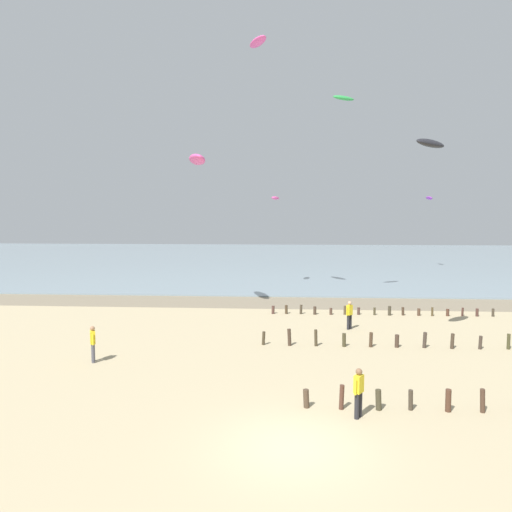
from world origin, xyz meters
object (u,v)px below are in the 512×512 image
(kite_aloft_2, at_px, (344,98))
(kite_aloft_3, at_px, (431,143))
(kite_aloft_4, at_px, (197,160))
(kite_aloft_5, at_px, (275,198))
(kite_aloft_1, at_px, (429,198))
(person_nearest_camera, at_px, (349,314))
(person_mid_beach, at_px, (359,391))
(person_by_waterline, at_px, (93,343))
(kite_aloft_0, at_px, (258,42))

(kite_aloft_2, distance_m, kite_aloft_3, 14.66)
(kite_aloft_4, height_order, kite_aloft_5, kite_aloft_4)
(kite_aloft_1, relative_size, kite_aloft_4, 0.61)
(person_nearest_camera, distance_m, person_mid_beach, 12.52)
(person_by_waterline, bearing_deg, kite_aloft_2, 52.18)
(person_nearest_camera, distance_m, kite_aloft_1, 36.27)
(person_mid_beach, bearing_deg, kite_aloft_0, 102.03)
(person_nearest_camera, relative_size, kite_aloft_3, 0.73)
(person_nearest_camera, height_order, kite_aloft_3, kite_aloft_3)
(kite_aloft_3, bearing_deg, kite_aloft_2, 59.53)
(kite_aloft_2, bearing_deg, person_by_waterline, -159.78)
(person_by_waterline, bearing_deg, kite_aloft_3, 13.82)
(kite_aloft_2, bearing_deg, person_mid_beach, -126.99)
(kite_aloft_0, bearing_deg, kite_aloft_5, 144.36)
(kite_aloft_2, bearing_deg, kite_aloft_4, 174.22)
(person_nearest_camera, distance_m, kite_aloft_2, 18.20)
(person_by_waterline, relative_size, kite_aloft_2, 0.84)
(person_nearest_camera, relative_size, kite_aloft_0, 0.64)
(kite_aloft_5, bearing_deg, person_mid_beach, 17.07)
(kite_aloft_0, relative_size, kite_aloft_5, 1.36)
(kite_aloft_3, bearing_deg, person_mid_beach, -160.40)
(person_nearest_camera, distance_m, kite_aloft_3, 10.67)
(person_by_waterline, xyz_separation_m, kite_aloft_2, (13.40, 17.26, 15.13))
(kite_aloft_1, height_order, kite_aloft_4, kite_aloft_4)
(person_by_waterline, xyz_separation_m, kite_aloft_4, (2.70, 12.00, 9.81))
(kite_aloft_1, xyz_separation_m, kite_aloft_3, (-10.60, -35.57, 1.48))
(kite_aloft_3, distance_m, kite_aloft_4, 15.77)
(kite_aloft_1, height_order, kite_aloft_3, kite_aloft_3)
(kite_aloft_2, bearing_deg, kite_aloft_0, 149.79)
(kite_aloft_4, relative_size, kite_aloft_5, 1.73)
(person_nearest_camera, bearing_deg, kite_aloft_0, 121.72)
(person_by_waterline, height_order, kite_aloft_4, kite_aloft_4)
(person_by_waterline, bearing_deg, kite_aloft_5, 71.95)
(person_mid_beach, relative_size, kite_aloft_3, 0.73)
(person_by_waterline, bearing_deg, person_mid_beach, -24.84)
(person_nearest_camera, distance_m, person_by_waterline, 14.64)
(person_mid_beach, height_order, person_by_waterline, same)
(person_nearest_camera, relative_size, kite_aloft_1, 0.82)
(kite_aloft_0, xyz_separation_m, kite_aloft_2, (6.75, 0.21, -4.35))
(person_mid_beach, bearing_deg, kite_aloft_5, 96.80)
(person_nearest_camera, xyz_separation_m, kite_aloft_4, (-10.07, 4.84, 9.81))
(kite_aloft_2, distance_m, kite_aloft_4, 13.06)
(person_nearest_camera, height_order, kite_aloft_5, kite_aloft_5)
(person_by_waterline, height_order, kite_aloft_5, kite_aloft_5)
(person_by_waterline, height_order, kite_aloft_3, kite_aloft_3)
(person_by_waterline, xyz_separation_m, kite_aloft_1, (26.88, 39.57, 8.10))
(person_mid_beach, distance_m, kite_aloft_1, 48.13)
(person_mid_beach, height_order, kite_aloft_3, kite_aloft_3)
(kite_aloft_0, distance_m, kite_aloft_3, 19.01)
(kite_aloft_4, bearing_deg, person_nearest_camera, -134.41)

